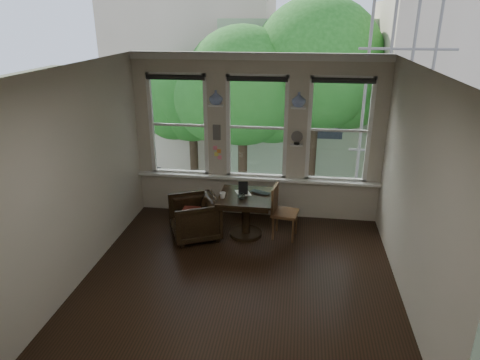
# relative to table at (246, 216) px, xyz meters

# --- Properties ---
(ground) EXTENTS (4.50, 4.50, 0.00)m
(ground) POSITION_rel_table_xyz_m (0.08, -1.32, -0.38)
(ground) COLOR black
(ground) RESTS_ON ground
(ceiling) EXTENTS (4.50, 4.50, 0.00)m
(ceiling) POSITION_rel_table_xyz_m (0.08, -1.32, 2.62)
(ceiling) COLOR silver
(ceiling) RESTS_ON ground
(wall_back) EXTENTS (4.50, 0.00, 4.50)m
(wall_back) POSITION_rel_table_xyz_m (0.08, 0.93, 1.12)
(wall_back) COLOR #BBB49F
(wall_back) RESTS_ON ground
(wall_front) EXTENTS (4.50, 0.00, 4.50)m
(wall_front) POSITION_rel_table_xyz_m (0.08, -3.57, 1.12)
(wall_front) COLOR #BBB49F
(wall_front) RESTS_ON ground
(wall_left) EXTENTS (0.00, 4.50, 4.50)m
(wall_left) POSITION_rel_table_xyz_m (-2.17, -1.32, 1.12)
(wall_left) COLOR #BBB49F
(wall_left) RESTS_ON ground
(wall_right) EXTENTS (0.00, 4.50, 4.50)m
(wall_right) POSITION_rel_table_xyz_m (2.33, -1.32, 1.12)
(wall_right) COLOR #BBB49F
(wall_right) RESTS_ON ground
(window_left) EXTENTS (1.10, 0.12, 1.90)m
(window_left) POSITION_rel_table_xyz_m (-1.37, 0.93, 1.32)
(window_left) COLOR white
(window_left) RESTS_ON ground
(window_center) EXTENTS (1.10, 0.12, 1.90)m
(window_center) POSITION_rel_table_xyz_m (0.08, 0.93, 1.32)
(window_center) COLOR white
(window_center) RESTS_ON ground
(window_right) EXTENTS (1.10, 0.12, 1.90)m
(window_right) POSITION_rel_table_xyz_m (1.53, 0.93, 1.32)
(window_right) COLOR white
(window_right) RESTS_ON ground
(shelf_left) EXTENTS (0.26, 0.16, 0.03)m
(shelf_left) POSITION_rel_table_xyz_m (-0.65, 0.83, 1.73)
(shelf_left) COLOR white
(shelf_left) RESTS_ON ground
(shelf_right) EXTENTS (0.26, 0.16, 0.03)m
(shelf_right) POSITION_rel_table_xyz_m (0.80, 0.83, 1.73)
(shelf_right) COLOR white
(shelf_right) RESTS_ON ground
(intercom) EXTENTS (0.14, 0.06, 0.28)m
(intercom) POSITION_rel_table_xyz_m (-0.65, 0.86, 1.23)
(intercom) COLOR #59544F
(intercom) RESTS_ON ground
(sticky_notes) EXTENTS (0.16, 0.01, 0.24)m
(sticky_notes) POSITION_rel_table_xyz_m (-0.65, 0.86, 0.88)
(sticky_notes) COLOR pink
(sticky_notes) RESTS_ON ground
(desk_fan) EXTENTS (0.20, 0.20, 0.24)m
(desk_fan) POSITION_rel_table_xyz_m (0.80, 0.81, 1.16)
(desk_fan) COLOR #59544F
(desk_fan) RESTS_ON ground
(vase_left) EXTENTS (0.24, 0.24, 0.25)m
(vase_left) POSITION_rel_table_xyz_m (-0.65, 0.83, 1.86)
(vase_left) COLOR white
(vase_left) RESTS_ON shelf_left
(vase_right) EXTENTS (0.24, 0.24, 0.25)m
(vase_right) POSITION_rel_table_xyz_m (0.80, 0.83, 1.86)
(vase_right) COLOR white
(vase_right) RESTS_ON shelf_right
(table) EXTENTS (0.90, 0.90, 0.75)m
(table) POSITION_rel_table_xyz_m (0.00, 0.00, 0.00)
(table) COLOR black
(table) RESTS_ON ground
(armchair_left) EXTENTS (1.06, 1.05, 0.73)m
(armchair_left) POSITION_rel_table_xyz_m (-0.86, -0.19, -0.01)
(armchair_left) COLOR black
(armchair_left) RESTS_ON ground
(cushion_red) EXTENTS (0.45, 0.45, 0.06)m
(cushion_red) POSITION_rel_table_xyz_m (-0.86, -0.19, 0.08)
(cushion_red) COLOR maroon
(cushion_red) RESTS_ON armchair_left
(side_chair_right) EXTENTS (0.48, 0.48, 0.92)m
(side_chair_right) POSITION_rel_table_xyz_m (0.67, 0.03, 0.09)
(side_chair_right) COLOR #4E301B
(side_chair_right) RESTS_ON ground
(laptop) EXTENTS (0.39, 0.33, 0.03)m
(laptop) POSITION_rel_table_xyz_m (0.21, 0.08, 0.39)
(laptop) COLOR black
(laptop) RESTS_ON table
(mug) EXTENTS (0.12, 0.12, 0.10)m
(mug) POSITION_rel_table_xyz_m (-0.37, -0.16, 0.42)
(mug) COLOR white
(mug) RESTS_ON table
(drinking_glass) EXTENTS (0.13, 0.13, 0.10)m
(drinking_glass) POSITION_rel_table_xyz_m (-0.06, -0.17, 0.42)
(drinking_glass) COLOR white
(drinking_glass) RESTS_ON table
(tablet) EXTENTS (0.17, 0.10, 0.22)m
(tablet) POSITION_rel_table_xyz_m (-0.06, 0.06, 0.48)
(tablet) COLOR black
(tablet) RESTS_ON table
(papers) EXTENTS (0.32, 0.36, 0.00)m
(papers) POSITION_rel_table_xyz_m (-0.07, 0.11, 0.38)
(papers) COLOR silver
(papers) RESTS_ON table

